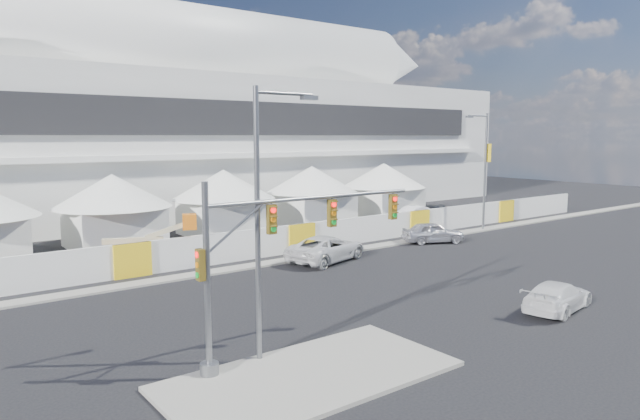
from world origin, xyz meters
TOP-DOWN VIEW (x-y plane):
  - ground at (0.00, 0.00)m, footprint 160.00×160.00m
  - median_island at (-6.00, -3.00)m, footprint 10.00×5.00m
  - far_curb at (20.00, 12.50)m, footprint 80.00×1.20m
  - stadium at (8.71, 41.50)m, footprint 80.00×24.80m
  - tent_row at (0.50, 24.00)m, footprint 53.40×8.40m
  - hoarding_fence at (6.00, 14.50)m, footprint 70.00×0.25m
  - scaffold_tower at (46.00, 36.00)m, footprint 4.40×4.40m
  - sedan_silver at (16.04, 11.14)m, footprint 3.70×5.06m
  - pickup_curb at (5.58, 10.97)m, footprint 4.45×6.64m
  - pickup_near at (7.66, -3.96)m, footprint 2.73×5.03m
  - lot_car_a at (22.97, 19.09)m, footprint 1.84×4.84m
  - lot_car_b at (25.38, 18.70)m, footprint 2.72×5.03m
  - traffic_mast at (-6.59, -1.00)m, footprint 9.47×0.63m
  - streetlight_median at (-6.41, -0.80)m, footprint 2.68×0.27m
  - streetlight_curb at (23.78, 12.50)m, footprint 2.97×0.67m
  - boom_lift at (-5.76, 16.41)m, footprint 6.87×2.72m

SIDE VIEW (x-z plane):
  - ground at x=0.00m, z-range 0.00..0.00m
  - far_curb at x=20.00m, z-range 0.00..0.12m
  - median_island at x=-6.00m, z-range 0.00..0.15m
  - pickup_near at x=7.66m, z-range 0.00..1.38m
  - lot_car_a at x=22.97m, z-range 0.00..1.58m
  - sedan_silver at x=16.04m, z-range 0.00..1.60m
  - lot_car_b at x=25.38m, z-range 0.00..1.62m
  - pickup_curb at x=5.58m, z-range 0.00..1.69m
  - boom_lift at x=-5.76m, z-range -0.78..2.58m
  - hoarding_fence at x=6.00m, z-range 0.00..2.00m
  - tent_row at x=0.50m, z-range 0.45..5.85m
  - traffic_mast at x=-6.59m, z-range 0.58..7.11m
  - streetlight_median at x=-6.41m, z-range 0.87..10.56m
  - streetlight_curb at x=23.78m, z-range 0.80..10.83m
  - scaffold_tower at x=46.00m, z-range 0.00..12.00m
  - stadium at x=8.71m, z-range -1.54..20.44m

